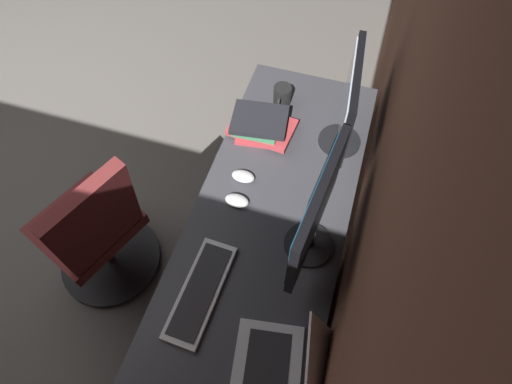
{
  "coord_description": "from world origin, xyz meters",
  "views": [
    {
      "loc": [
        1.14,
        2.22,
        2.27
      ],
      "look_at": [
        0.34,
        1.98,
        0.95
      ],
      "focal_mm": 29.13,
      "sensor_mm": 36.0,
      "label": 1
    }
  ],
  "objects_px": {
    "drawer_pedestal": "(261,292)",
    "laptop_leftmost": "(287,371)",
    "office_chair": "(96,234)",
    "mouse_main": "(243,176)",
    "keyboard_main": "(200,291)",
    "mouse_spare": "(237,200)",
    "coffee_mug": "(282,95)",
    "monitor_secondary": "(349,104)",
    "book_stack_near": "(260,125)",
    "monitor_primary": "(315,213)"
  },
  "relations": [
    {
      "from": "drawer_pedestal",
      "to": "laptop_leftmost",
      "type": "bearing_deg",
      "value": 28.34
    },
    {
      "from": "drawer_pedestal",
      "to": "office_chair",
      "type": "relative_size",
      "value": 0.72
    },
    {
      "from": "mouse_main",
      "to": "laptop_leftmost",
      "type": "bearing_deg",
      "value": 28.48
    },
    {
      "from": "keyboard_main",
      "to": "mouse_spare",
      "type": "height_order",
      "value": "mouse_spare"
    },
    {
      "from": "mouse_spare",
      "to": "coffee_mug",
      "type": "relative_size",
      "value": 0.81
    },
    {
      "from": "monitor_secondary",
      "to": "mouse_main",
      "type": "xyz_separation_m",
      "value": [
        0.34,
        -0.37,
        -0.24
      ]
    },
    {
      "from": "book_stack_near",
      "to": "coffee_mug",
      "type": "relative_size",
      "value": 2.43
    },
    {
      "from": "mouse_main",
      "to": "office_chair",
      "type": "bearing_deg",
      "value": -61.45
    },
    {
      "from": "laptop_leftmost",
      "to": "mouse_main",
      "type": "distance_m",
      "value": 0.83
    },
    {
      "from": "monitor_primary",
      "to": "book_stack_near",
      "type": "relative_size",
      "value": 1.64
    },
    {
      "from": "mouse_main",
      "to": "coffee_mug",
      "type": "distance_m",
      "value": 0.5
    },
    {
      "from": "monitor_secondary",
      "to": "office_chair",
      "type": "relative_size",
      "value": 0.49
    },
    {
      "from": "laptop_leftmost",
      "to": "office_chair",
      "type": "distance_m",
      "value": 1.15
    },
    {
      "from": "laptop_leftmost",
      "to": "book_stack_near",
      "type": "xyz_separation_m",
      "value": [
        -1.01,
        -0.4,
        -0.0
      ]
    },
    {
      "from": "mouse_main",
      "to": "coffee_mug",
      "type": "relative_size",
      "value": 0.81
    },
    {
      "from": "monitor_secondary",
      "to": "mouse_main",
      "type": "height_order",
      "value": "monitor_secondary"
    },
    {
      "from": "laptop_leftmost",
      "to": "coffee_mug",
      "type": "height_order",
      "value": "laptop_leftmost"
    },
    {
      "from": "drawer_pedestal",
      "to": "mouse_spare",
      "type": "bearing_deg",
      "value": -141.69
    },
    {
      "from": "monitor_secondary",
      "to": "mouse_main",
      "type": "distance_m",
      "value": 0.55
    },
    {
      "from": "monitor_secondary",
      "to": "mouse_spare",
      "type": "bearing_deg",
      "value": -37.33
    },
    {
      "from": "drawer_pedestal",
      "to": "monitor_primary",
      "type": "relative_size",
      "value": 1.35
    },
    {
      "from": "drawer_pedestal",
      "to": "keyboard_main",
      "type": "relative_size",
      "value": 1.64
    },
    {
      "from": "drawer_pedestal",
      "to": "book_stack_near",
      "type": "bearing_deg",
      "value": -162.63
    },
    {
      "from": "keyboard_main",
      "to": "office_chair",
      "type": "height_order",
      "value": "office_chair"
    },
    {
      "from": "mouse_main",
      "to": "monitor_primary",
      "type": "bearing_deg",
      "value": 56.66
    },
    {
      "from": "laptop_leftmost",
      "to": "coffee_mug",
      "type": "distance_m",
      "value": 1.28
    },
    {
      "from": "laptop_leftmost",
      "to": "monitor_primary",
      "type": "bearing_deg",
      "value": -175.19
    },
    {
      "from": "drawer_pedestal",
      "to": "coffee_mug",
      "type": "relative_size",
      "value": 5.38
    },
    {
      "from": "drawer_pedestal",
      "to": "mouse_main",
      "type": "height_order",
      "value": "mouse_main"
    },
    {
      "from": "laptop_leftmost",
      "to": "keyboard_main",
      "type": "bearing_deg",
      "value": -115.25
    },
    {
      "from": "laptop_leftmost",
      "to": "keyboard_main",
      "type": "relative_size",
      "value": 0.9
    },
    {
      "from": "book_stack_near",
      "to": "coffee_mug",
      "type": "xyz_separation_m",
      "value": [
        -0.21,
        0.05,
        0.0
      ]
    },
    {
      "from": "drawer_pedestal",
      "to": "coffee_mug",
      "type": "distance_m",
      "value": 0.97
    },
    {
      "from": "monitor_primary",
      "to": "mouse_spare",
      "type": "relative_size",
      "value": 4.94
    },
    {
      "from": "drawer_pedestal",
      "to": "monitor_secondary",
      "type": "xyz_separation_m",
      "value": [
        -0.69,
        0.17,
        0.63
      ]
    },
    {
      "from": "coffee_mug",
      "to": "book_stack_near",
      "type": "bearing_deg",
      "value": -12.6
    },
    {
      "from": "coffee_mug",
      "to": "laptop_leftmost",
      "type": "bearing_deg",
      "value": 16.08
    },
    {
      "from": "monitor_secondary",
      "to": "coffee_mug",
      "type": "bearing_deg",
      "value": -116.75
    },
    {
      "from": "mouse_spare",
      "to": "office_chair",
      "type": "bearing_deg",
      "value": -71.24
    },
    {
      "from": "monitor_primary",
      "to": "mouse_spare",
      "type": "bearing_deg",
      "value": -107.17
    },
    {
      "from": "mouse_spare",
      "to": "coffee_mug",
      "type": "xyz_separation_m",
      "value": [
        -0.63,
        0.03,
        0.03
      ]
    },
    {
      "from": "drawer_pedestal",
      "to": "office_chair",
      "type": "xyz_separation_m",
      "value": [
        -0.0,
        -0.84,
        0.11
      ]
    },
    {
      "from": "monitor_secondary",
      "to": "keyboard_main",
      "type": "relative_size",
      "value": 1.12
    },
    {
      "from": "office_chair",
      "to": "monitor_secondary",
      "type": "bearing_deg",
      "value": 124.18
    },
    {
      "from": "mouse_spare",
      "to": "book_stack_near",
      "type": "bearing_deg",
      "value": -177.13
    },
    {
      "from": "laptop_leftmost",
      "to": "drawer_pedestal",
      "type": "bearing_deg",
      "value": -151.66
    },
    {
      "from": "monitor_secondary",
      "to": "book_stack_near",
      "type": "distance_m",
      "value": 0.43
    },
    {
      "from": "mouse_spare",
      "to": "office_chair",
      "type": "height_order",
      "value": "office_chair"
    },
    {
      "from": "mouse_main",
      "to": "mouse_spare",
      "type": "height_order",
      "value": "same"
    },
    {
      "from": "monitor_secondary",
      "to": "book_stack_near",
      "type": "height_order",
      "value": "monitor_secondary"
    }
  ]
}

